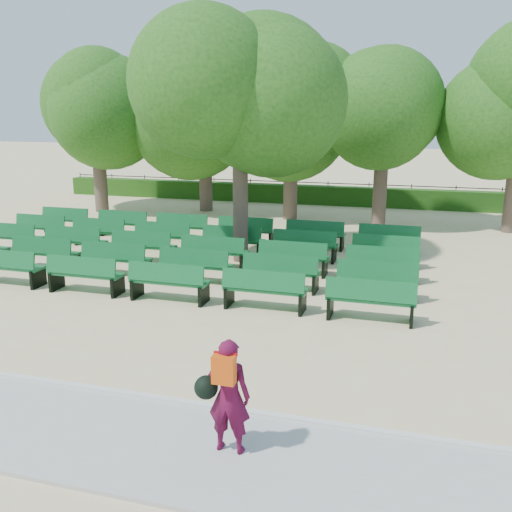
{
  "coord_description": "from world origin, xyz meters",
  "views": [
    {
      "loc": [
        5.49,
        -13.61,
        4.44
      ],
      "look_at": [
        1.8,
        -1.0,
        1.1
      ],
      "focal_mm": 40.0,
      "sensor_mm": 36.0,
      "label": 1
    }
  ],
  "objects": [
    {
      "name": "bench_array",
      "position": [
        -1.31,
        1.55,
        0.1
      ],
      "size": [
        1.96,
        0.72,
        1.22
      ],
      "rotation": [
        0.0,
        0.0,
        0.06
      ],
      "color": "#105C2A",
      "rests_on": "ground"
    },
    {
      "name": "tree_line",
      "position": [
        0.0,
        10.0,
        0.0
      ],
      "size": [
        21.8,
        6.8,
        7.04
      ],
      "primitive_type": null,
      "color": "#285E19",
      "rests_on": "ground"
    },
    {
      "name": "curb",
      "position": [
        0.0,
        -6.25,
        0.05
      ],
      "size": [
        30.0,
        0.12,
        0.1
      ],
      "primitive_type": "cube",
      "color": "silver",
      "rests_on": "ground"
    },
    {
      "name": "hedge",
      "position": [
        0.0,
        14.0,
        0.45
      ],
      "size": [
        26.0,
        0.7,
        0.9
      ],
      "primitive_type": "cube",
      "color": "#224E14",
      "rests_on": "ground"
    },
    {
      "name": "paving",
      "position": [
        0.0,
        -7.4,
        0.03
      ],
      "size": [
        30.0,
        2.2,
        0.06
      ],
      "primitive_type": "cube",
      "color": "#AEADAA",
      "rests_on": "ground"
    },
    {
      "name": "ground",
      "position": [
        0.0,
        0.0,
        0.0
      ],
      "size": [
        120.0,
        120.0,
        0.0
      ],
      "primitive_type": "plane",
      "color": "beige"
    },
    {
      "name": "person",
      "position": [
        3.24,
        -7.26,
        0.88
      ],
      "size": [
        0.74,
        0.44,
        1.58
      ],
      "rotation": [
        0.0,
        0.0,
        3.14
      ],
      "color": "#4F0B28",
      "rests_on": "ground"
    },
    {
      "name": "tree_among",
      "position": [
        0.29,
        2.49,
        4.44
      ],
      "size": [
        5.02,
        5.02,
        6.71
      ],
      "color": "brown",
      "rests_on": "ground"
    },
    {
      "name": "fence",
      "position": [
        0.0,
        14.4,
        0.0
      ],
      "size": [
        26.0,
        0.1,
        1.02
      ],
      "primitive_type": null,
      "color": "black",
      "rests_on": "ground"
    }
  ]
}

